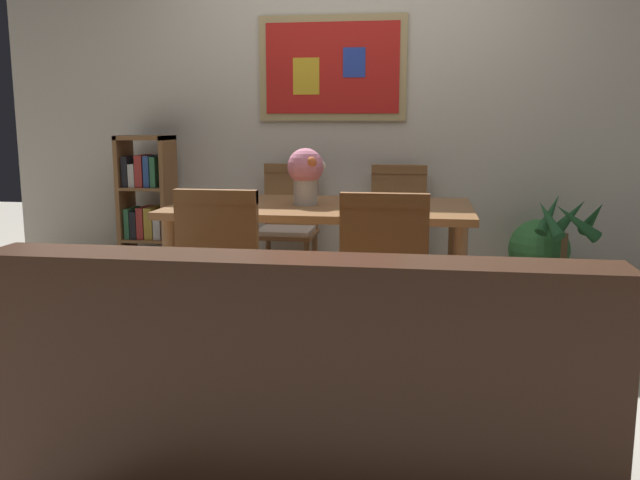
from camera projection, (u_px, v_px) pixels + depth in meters
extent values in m
plane|color=beige|center=(324.00, 360.00, 3.51)|extent=(12.00, 12.00, 0.00)
cube|color=beige|center=(357.00, 107.00, 4.83)|extent=(5.20, 0.10, 2.60)
cube|color=tan|center=(332.00, 68.00, 4.75)|extent=(1.03, 0.02, 0.72)
cube|color=red|center=(332.00, 68.00, 4.73)|extent=(0.93, 0.01, 0.62)
cube|color=gold|center=(306.00, 76.00, 4.76)|extent=(0.19, 0.00, 0.25)
cube|color=#263FA5|center=(354.00, 62.00, 4.70)|extent=(0.15, 0.00, 0.20)
cube|color=brown|center=(321.00, 208.00, 3.87)|extent=(1.68, 0.93, 0.04)
cylinder|color=brown|center=(171.00, 283.00, 3.67)|extent=(0.07, 0.07, 0.70)
cylinder|color=brown|center=(459.00, 294.00, 3.44)|extent=(0.07, 0.07, 0.70)
cylinder|color=brown|center=(214.00, 255.00, 4.42)|extent=(0.07, 0.07, 0.70)
cylinder|color=brown|center=(453.00, 263.00, 4.19)|extent=(0.07, 0.07, 0.70)
cube|color=brown|center=(397.00, 237.00, 4.59)|extent=(0.40, 0.40, 0.03)
cube|color=beige|center=(397.00, 233.00, 4.58)|extent=(0.36, 0.36, 0.03)
cylinder|color=brown|center=(422.00, 265.00, 4.76)|extent=(0.04, 0.04, 0.42)
cylinder|color=brown|center=(373.00, 264.00, 4.82)|extent=(0.04, 0.04, 0.42)
cylinder|color=brown|center=(422.00, 276.00, 4.43)|extent=(0.04, 0.04, 0.42)
cylinder|color=brown|center=(369.00, 275.00, 4.49)|extent=(0.04, 0.04, 0.42)
cube|color=brown|center=(399.00, 198.00, 4.72)|extent=(0.38, 0.04, 0.46)
cube|color=brown|center=(399.00, 169.00, 4.68)|extent=(0.38, 0.05, 0.06)
cube|color=brown|center=(229.00, 284.00, 3.29)|extent=(0.40, 0.40, 0.03)
cube|color=beige|center=(229.00, 278.00, 3.28)|extent=(0.36, 0.36, 0.03)
cylinder|color=brown|center=(185.00, 338.00, 3.19)|extent=(0.04, 0.04, 0.42)
cylinder|color=brown|center=(256.00, 341.00, 3.14)|extent=(0.04, 0.04, 0.42)
cylinder|color=brown|center=(208.00, 317.00, 3.52)|extent=(0.04, 0.04, 0.42)
cylinder|color=brown|center=(272.00, 320.00, 3.47)|extent=(0.04, 0.04, 0.42)
cube|color=brown|center=(217.00, 241.00, 3.07)|extent=(0.38, 0.04, 0.46)
cube|color=brown|center=(216.00, 196.00, 3.04)|extent=(0.38, 0.05, 0.06)
cube|color=brown|center=(286.00, 234.00, 4.70)|extent=(0.40, 0.40, 0.03)
cube|color=beige|center=(286.00, 230.00, 4.69)|extent=(0.36, 0.36, 0.03)
cylinder|color=brown|center=(315.00, 262.00, 4.88)|extent=(0.04, 0.04, 0.42)
cylinder|color=brown|center=(268.00, 261.00, 4.93)|extent=(0.04, 0.04, 0.42)
cylinder|color=brown|center=(307.00, 273.00, 4.55)|extent=(0.04, 0.04, 0.42)
cylinder|color=brown|center=(257.00, 271.00, 4.60)|extent=(0.04, 0.04, 0.42)
cube|color=brown|center=(291.00, 196.00, 4.83)|extent=(0.38, 0.04, 0.46)
cube|color=brown|center=(291.00, 168.00, 4.80)|extent=(0.38, 0.05, 0.06)
cube|color=brown|center=(385.00, 291.00, 3.15)|extent=(0.40, 0.40, 0.03)
cube|color=beige|center=(386.00, 285.00, 3.14)|extent=(0.36, 0.36, 0.03)
cylinder|color=brown|center=(344.00, 348.00, 3.05)|extent=(0.04, 0.04, 0.42)
cylinder|color=brown|center=(421.00, 352.00, 3.00)|extent=(0.04, 0.04, 0.42)
cylinder|color=brown|center=(352.00, 326.00, 3.38)|extent=(0.04, 0.04, 0.42)
cylinder|color=brown|center=(422.00, 329.00, 3.33)|extent=(0.04, 0.04, 0.42)
cube|color=brown|center=(384.00, 246.00, 2.93)|extent=(0.38, 0.04, 0.46)
cube|color=brown|center=(385.00, 200.00, 2.90)|extent=(0.38, 0.05, 0.06)
cube|color=#472819|center=(313.00, 424.00, 2.32)|extent=(1.80, 0.84, 0.40)
cube|color=#472819|center=(294.00, 333.00, 1.94)|extent=(1.80, 0.20, 0.44)
cube|color=#472819|center=(84.00, 325.00, 2.39)|extent=(0.18, 0.80, 0.22)
cube|color=#472819|center=(567.00, 348.00, 2.14)|extent=(0.18, 0.80, 0.22)
cube|color=#B78C33|center=(162.00, 331.00, 2.15)|extent=(0.32, 0.16, 0.33)
cube|color=#B78C33|center=(303.00, 338.00, 2.08)|extent=(0.32, 0.16, 0.33)
cube|color=brown|center=(126.00, 213.00, 4.92)|extent=(0.03, 0.28, 1.10)
cube|color=brown|center=(170.00, 214.00, 4.87)|extent=(0.03, 0.28, 1.10)
cube|color=brown|center=(151.00, 286.00, 4.99)|extent=(0.36, 0.28, 0.03)
cube|color=brown|center=(145.00, 138.00, 4.80)|extent=(0.36, 0.28, 0.03)
cube|color=brown|center=(149.00, 239.00, 4.93)|extent=(0.30, 0.28, 0.02)
cube|color=brown|center=(147.00, 188.00, 4.86)|extent=(0.30, 0.28, 0.02)
cube|color=#337247|center=(136.00, 273.00, 4.99)|extent=(0.05, 0.22, 0.16)
cube|color=#2D4C8C|center=(143.00, 272.00, 4.98)|extent=(0.04, 0.22, 0.18)
cube|color=#337247|center=(150.00, 270.00, 4.97)|extent=(0.06, 0.22, 0.22)
cube|color=black|center=(157.00, 273.00, 4.96)|extent=(0.04, 0.22, 0.17)
cube|color=gold|center=(163.00, 269.00, 4.95)|extent=(0.04, 0.22, 0.24)
cube|color=black|center=(169.00, 269.00, 4.95)|extent=(0.04, 0.22, 0.23)
cube|color=#337247|center=(133.00, 222.00, 4.93)|extent=(0.04, 0.22, 0.21)
cube|color=black|center=(139.00, 224.00, 4.92)|extent=(0.05, 0.22, 0.19)
cube|color=#B2332D|center=(146.00, 222.00, 4.91)|extent=(0.05, 0.22, 0.22)
cube|color=gold|center=(154.00, 222.00, 4.90)|extent=(0.06, 0.22, 0.22)
cube|color=beige|center=(162.00, 224.00, 4.89)|extent=(0.05, 0.22, 0.19)
cube|color=black|center=(131.00, 171.00, 4.86)|extent=(0.04, 0.22, 0.21)
cube|color=beige|center=(137.00, 175.00, 4.86)|extent=(0.04, 0.22, 0.16)
cube|color=#B2332D|center=(144.00, 171.00, 4.84)|extent=(0.05, 0.22, 0.22)
cube|color=#2D4C8C|center=(152.00, 171.00, 4.84)|extent=(0.04, 0.22, 0.22)
cube|color=#337247|center=(158.00, 172.00, 4.83)|extent=(0.04, 0.22, 0.21)
cylinder|color=brown|center=(537.00, 288.00, 4.55)|extent=(0.29, 0.29, 0.21)
cylinder|color=#332319|center=(538.00, 274.00, 4.54)|extent=(0.26, 0.26, 0.02)
sphere|color=#387F3D|center=(539.00, 249.00, 4.51)|extent=(0.40, 0.40, 0.40)
cylinder|color=#387F3D|center=(550.00, 293.00, 4.39)|extent=(0.03, 0.03, 0.28)
cylinder|color=#387F3D|center=(556.00, 284.00, 4.62)|extent=(0.03, 0.03, 0.27)
cylinder|color=#B2ADA3|center=(561.00, 302.00, 4.27)|extent=(0.26, 0.26, 0.19)
cylinder|color=#332319|center=(562.00, 288.00, 4.25)|extent=(0.24, 0.24, 0.02)
cylinder|color=brown|center=(563.00, 260.00, 4.22)|extent=(0.04, 0.04, 0.34)
cone|color=#235B2D|center=(593.00, 217.00, 4.17)|extent=(0.12, 0.33, 0.27)
cone|color=#235B2D|center=(571.00, 216.00, 4.25)|extent=(0.23, 0.17, 0.25)
cone|color=#235B2D|center=(550.00, 214.00, 4.26)|extent=(0.22, 0.24, 0.27)
cone|color=#235B2D|center=(549.00, 219.00, 4.14)|extent=(0.19, 0.27, 0.25)
cone|color=#235B2D|center=(577.00, 222.00, 4.03)|extent=(0.31, 0.14, 0.26)
cylinder|color=beige|center=(306.00, 192.00, 3.84)|extent=(0.14, 0.14, 0.15)
sphere|color=pink|center=(305.00, 166.00, 3.81)|extent=(0.20, 0.20, 0.20)
sphere|color=pink|center=(300.00, 163.00, 3.89)|extent=(0.06, 0.06, 0.06)
sphere|color=#D86633|center=(311.00, 162.00, 3.74)|extent=(0.06, 0.06, 0.06)
sphere|color=silver|center=(320.00, 166.00, 3.83)|extent=(0.07, 0.07, 0.07)
cube|color=black|center=(405.00, 203.00, 3.84)|extent=(0.16, 0.05, 0.02)
cube|color=gray|center=(405.00, 201.00, 3.84)|extent=(0.10, 0.04, 0.00)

